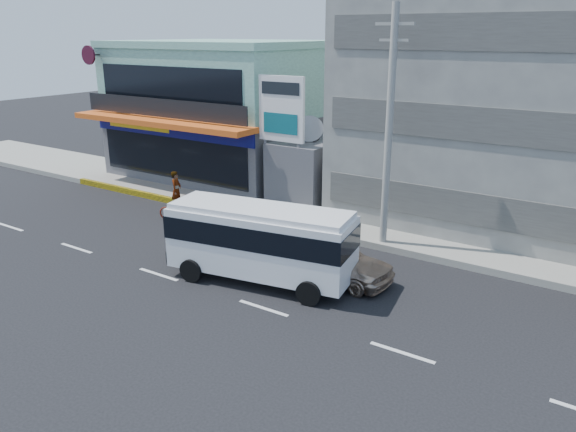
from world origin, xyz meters
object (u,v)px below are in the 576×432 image
object	(u,v)px
concrete_building	(538,75)
utility_pole_near	(389,129)
motorcycle_rider	(177,204)
billboard	(282,117)
shop_building	(226,113)
sedan	(332,259)
minibus	(260,238)
satellite_dish	(309,139)

from	to	relation	value
concrete_building	utility_pole_near	world-z (taller)	concrete_building
motorcycle_rider	billboard	bearing A→B (deg)	48.82
shop_building	sedan	bearing A→B (deg)	-37.51
minibus	motorcycle_rider	xyz separation A→B (m)	(-7.63, 3.47, -0.91)
billboard	utility_pole_near	xyz separation A→B (m)	(6.50, -1.80, 0.22)
sedan	motorcycle_rider	distance (m)	9.89
concrete_building	motorcycle_rider	size ratio (longest dim) A/B	6.41
concrete_building	billboard	xyz separation A→B (m)	(-10.50, -5.80, -2.07)
utility_pole_near	motorcycle_rider	xyz separation A→B (m)	(-10.00, -2.20, -4.33)
utility_pole_near	sedan	size ratio (longest dim) A/B	2.12
billboard	sedan	bearing A→B (deg)	-42.92
shop_building	concrete_building	world-z (taller)	concrete_building
shop_building	satellite_dish	distance (m)	8.54
motorcycle_rider	minibus	bearing A→B (deg)	-24.43
satellite_dish	shop_building	bearing A→B (deg)	159.79
concrete_building	minibus	size ratio (longest dim) A/B	2.22
concrete_building	utility_pole_near	xyz separation A→B (m)	(-4.00, -7.60, -1.85)
satellite_dish	minibus	size ratio (longest dim) A/B	0.21
utility_pole_near	sedan	xyz separation A→B (m)	(-0.28, -3.99, -4.34)
minibus	billboard	bearing A→B (deg)	118.97
satellite_dish	utility_pole_near	world-z (taller)	utility_pole_near
shop_building	billboard	world-z (taller)	shop_building
utility_pole_near	shop_building	bearing A→B (deg)	154.94
satellite_dish	sedan	world-z (taller)	satellite_dish
concrete_building	motorcycle_rider	bearing A→B (deg)	-145.01
concrete_building	motorcycle_rider	distance (m)	18.17
satellite_dish	motorcycle_rider	distance (m)	7.56
utility_pole_near	minibus	xyz separation A→B (m)	(-2.37, -5.67, -3.42)
satellite_dish	minibus	world-z (taller)	satellite_dish
motorcycle_rider	sedan	bearing A→B (deg)	-10.41
concrete_building	minibus	bearing A→B (deg)	-115.63
shop_building	utility_pole_near	bearing A→B (deg)	-25.06
shop_building	billboard	xyz separation A→B (m)	(7.50, -4.75, 0.93)
satellite_dish	billboard	bearing A→B (deg)	-105.52
billboard	minibus	xyz separation A→B (m)	(4.13, -7.47, -3.20)
shop_building	motorcycle_rider	xyz separation A→B (m)	(4.00, -8.75, -3.17)
billboard	utility_pole_near	world-z (taller)	utility_pole_near
concrete_building	satellite_dish	xyz separation A→B (m)	(-10.00, -4.00, -3.42)
shop_building	concrete_building	size ratio (longest dim) A/B	0.77
sedan	motorcycle_rider	bearing A→B (deg)	81.84
billboard	minibus	distance (m)	9.12
minibus	sedan	distance (m)	2.84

